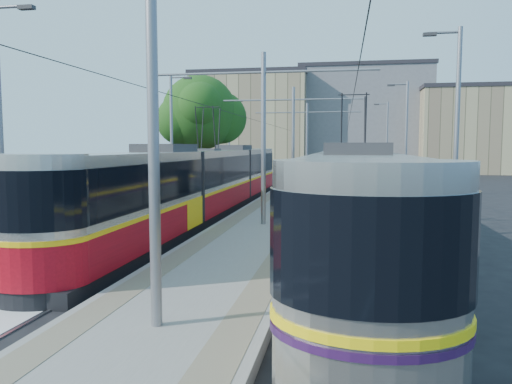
# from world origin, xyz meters

# --- Properties ---
(ground) EXTENTS (160.00, 160.00, 0.00)m
(ground) POSITION_xyz_m (0.00, 0.00, 0.00)
(ground) COLOR black
(ground) RESTS_ON ground
(platform) EXTENTS (4.00, 50.00, 0.30)m
(platform) POSITION_xyz_m (0.00, 17.00, 0.15)
(platform) COLOR gray
(platform) RESTS_ON ground
(tactile_strip_left) EXTENTS (0.70, 50.00, 0.01)m
(tactile_strip_left) POSITION_xyz_m (-1.45, 17.00, 0.30)
(tactile_strip_left) COLOR gray
(tactile_strip_left) RESTS_ON platform
(tactile_strip_right) EXTENTS (0.70, 50.00, 0.01)m
(tactile_strip_right) POSITION_xyz_m (1.45, 17.00, 0.30)
(tactile_strip_right) COLOR gray
(tactile_strip_right) RESTS_ON platform
(rails) EXTENTS (8.71, 70.00, 0.03)m
(rails) POSITION_xyz_m (0.00, 17.00, 0.02)
(rails) COLOR gray
(rails) RESTS_ON ground
(track_arrow) EXTENTS (1.20, 5.00, 0.01)m
(track_arrow) POSITION_xyz_m (-3.60, -3.00, 0.01)
(track_arrow) COLOR silver
(track_arrow) RESTS_ON ground
(tram_left) EXTENTS (2.43, 31.17, 5.50)m
(tram_left) POSITION_xyz_m (-3.60, 12.55, 1.71)
(tram_left) COLOR black
(tram_left) RESTS_ON ground
(tram_right) EXTENTS (2.43, 29.47, 5.50)m
(tram_right) POSITION_xyz_m (3.60, 7.62, 1.86)
(tram_right) COLOR black
(tram_right) RESTS_ON ground
(catenary) EXTENTS (9.20, 70.00, 7.00)m
(catenary) POSITION_xyz_m (0.00, 14.15, 4.52)
(catenary) COLOR gray
(catenary) RESTS_ON platform
(street_lamps) EXTENTS (15.18, 38.22, 8.00)m
(street_lamps) POSITION_xyz_m (-0.00, 21.00, 4.18)
(street_lamps) COLOR gray
(street_lamps) RESTS_ON ground
(shelter) EXTENTS (1.00, 1.25, 2.40)m
(shelter) POSITION_xyz_m (0.56, 13.66, 1.56)
(shelter) COLOR black
(shelter) RESTS_ON platform
(tree) EXTENTS (5.93, 5.48, 8.62)m
(tree) POSITION_xyz_m (-6.68, 22.87, 5.83)
(tree) COLOR #382314
(tree) RESTS_ON ground
(building_left) EXTENTS (16.32, 12.24, 13.93)m
(building_left) POSITION_xyz_m (-10.00, 60.00, 6.97)
(building_left) COLOR tan
(building_left) RESTS_ON ground
(building_centre) EXTENTS (18.36, 14.28, 14.91)m
(building_centre) POSITION_xyz_m (6.00, 64.00, 7.46)
(building_centre) COLOR slate
(building_centre) RESTS_ON ground
(building_right) EXTENTS (14.28, 10.20, 11.32)m
(building_right) POSITION_xyz_m (20.00, 58.00, 5.67)
(building_right) COLOR tan
(building_right) RESTS_ON ground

